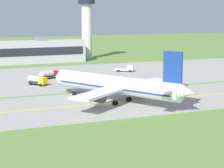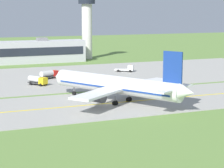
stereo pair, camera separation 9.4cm
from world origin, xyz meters
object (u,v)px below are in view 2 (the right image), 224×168
(service_truck_catering, at_px, (127,69))
(control_tower, at_px, (87,19))
(service_truck_fuel, at_px, (38,80))
(airplane_lead, at_px, (117,85))
(service_truck_baggage, at_px, (49,74))

(service_truck_catering, height_order, control_tower, control_tower)
(service_truck_fuel, distance_m, service_truck_catering, 37.28)
(service_truck_fuel, bearing_deg, service_truck_catering, 23.47)
(airplane_lead, relative_size, service_truck_baggage, 5.73)
(service_truck_catering, bearing_deg, airplane_lead, -116.60)
(service_truck_catering, bearing_deg, service_truck_baggage, -170.55)
(service_truck_baggage, distance_m, control_tower, 58.61)
(airplane_lead, bearing_deg, service_truck_catering, 63.40)
(service_truck_baggage, xyz_separation_m, service_truck_fuel, (-5.76, -10.12, 0.00))
(service_truck_fuel, height_order, service_truck_catering, service_truck_fuel)
(service_truck_baggage, distance_m, service_truck_fuel, 11.64)
(service_truck_baggage, relative_size, service_truck_fuel, 1.03)
(control_tower, bearing_deg, service_truck_baggage, -120.65)
(service_truck_fuel, distance_m, control_tower, 69.90)
(service_truck_baggage, height_order, service_truck_catering, service_truck_baggage)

